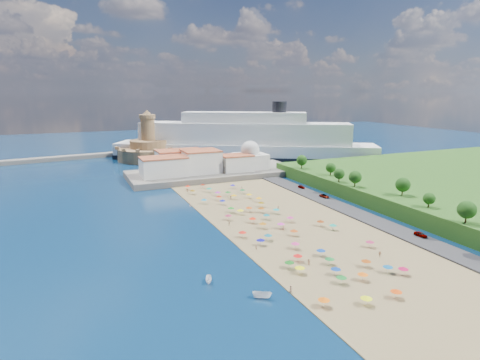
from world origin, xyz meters
name	(u,v)px	position (x,y,z in m)	size (l,w,h in m)	color
ground	(257,216)	(0.00, 0.00, 0.00)	(700.00, 700.00, 0.00)	#071938
terrace	(214,173)	(10.00, 73.00, 1.50)	(90.00, 36.00, 3.00)	#59544C
jetty	(159,166)	(-12.00, 108.00, 1.20)	(18.00, 70.00, 2.40)	#59544C
waterfront_buildings	(190,163)	(-3.05, 73.64, 7.88)	(57.00, 29.00, 11.00)	silver
domed_building	(250,157)	(30.00, 71.00, 8.97)	(16.00, 16.00, 15.00)	silver
fortress	(149,150)	(-12.00, 138.00, 6.68)	(40.00, 40.00, 32.40)	#A87F54
cruise_ship	(244,142)	(46.85, 116.67, 11.15)	(161.94, 107.93, 37.65)	black
beach_parasols	(268,220)	(-1.28, -10.90, 2.15)	(33.73, 115.16, 2.20)	gray
beachgoers	(251,219)	(-4.60, -4.62, 1.09)	(34.33, 98.40, 1.89)	tan
moored_boats	(240,289)	(-27.97, -48.52, 0.79)	(11.77, 15.50, 1.66)	white
parked_cars	(341,203)	(36.00, -0.97, 1.37)	(2.56, 72.19, 1.40)	gray
hillside_trees	(381,183)	(47.28, -9.61, 9.95)	(13.38, 113.60, 6.89)	#382314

